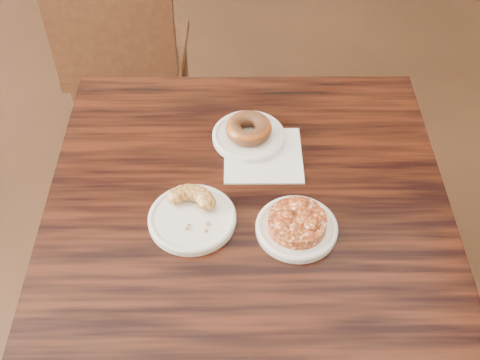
{
  "coord_description": "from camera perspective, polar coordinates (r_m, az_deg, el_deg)",
  "views": [
    {
      "loc": [
        0.18,
        -0.77,
        1.65
      ],
      "look_at": [
        0.24,
        0.01,
        0.8
      ],
      "focal_mm": 45.0,
      "sensor_mm": 36.0,
      "label": 1
    }
  ],
  "objects": [
    {
      "name": "napkin",
      "position": [
        1.27,
        2.2,
        2.37
      ],
      "size": [
        0.17,
        0.17,
        0.0
      ],
      "primitive_type": "cube",
      "rotation": [
        0.0,
        0.0,
        -0.07
      ],
      "color": "white",
      "rests_on": "cafe_table"
    },
    {
      "name": "plate_cruller",
      "position": [
        1.15,
        -4.55,
        -3.7
      ],
      "size": [
        0.17,
        0.17,
        0.01
      ],
      "primitive_type": "cylinder",
      "color": "white",
      "rests_on": "cafe_table"
    },
    {
      "name": "chair_far",
      "position": [
        2.1,
        -10.5,
        11.7
      ],
      "size": [
        0.46,
        0.46,
        0.9
      ],
      "primitive_type": null,
      "rotation": [
        0.0,
        0.0,
        3.04
      ],
      "color": "black",
      "rests_on": "floor"
    },
    {
      "name": "plate_donut",
      "position": [
        1.3,
        0.83,
        4.15
      ],
      "size": [
        0.16,
        0.16,
        0.01
      ],
      "primitive_type": "cylinder",
      "color": "white",
      "rests_on": "napkin"
    },
    {
      "name": "apple_fritter",
      "position": [
        1.12,
        5.47,
        -3.84
      ],
      "size": [
        0.15,
        0.15,
        0.04
      ],
      "primitive_type": null,
      "color": "#4E1908",
      "rests_on": "plate_fritter"
    },
    {
      "name": "cafe_table",
      "position": [
        1.49,
        0.6,
        -11.5
      ],
      "size": [
        0.85,
        0.85,
        0.75
      ],
      "primitive_type": "cube",
      "rotation": [
        0.0,
        0.0,
        -0.07
      ],
      "color": "black",
      "rests_on": "floor"
    },
    {
      "name": "plate_fritter",
      "position": [
        1.14,
        5.39,
        -4.6
      ],
      "size": [
        0.15,
        0.15,
        0.01
      ],
      "primitive_type": "cylinder",
      "color": "white",
      "rests_on": "cafe_table"
    },
    {
      "name": "glazed_donut",
      "position": [
        1.28,
        0.84,
        4.92
      ],
      "size": [
        0.1,
        0.1,
        0.03
      ],
      "primitive_type": "torus",
      "color": "brown",
      "rests_on": "plate_donut"
    },
    {
      "name": "cruller_fragment",
      "position": [
        1.13,
        -4.62,
        -3.0
      ],
      "size": [
        0.12,
        0.12,
        0.03
      ],
      "primitive_type": null,
      "color": "#5A3B12",
      "rests_on": "plate_cruller"
    }
  ]
}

